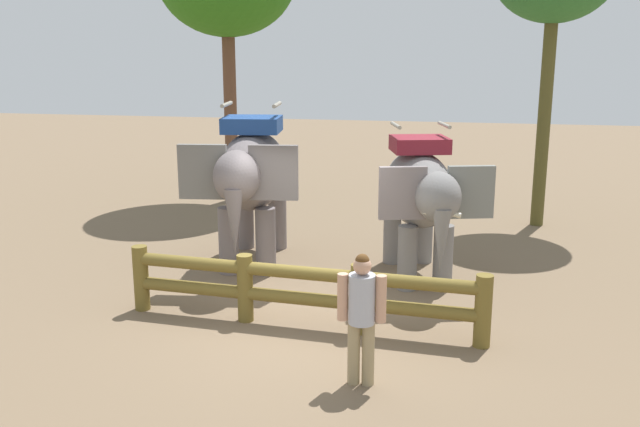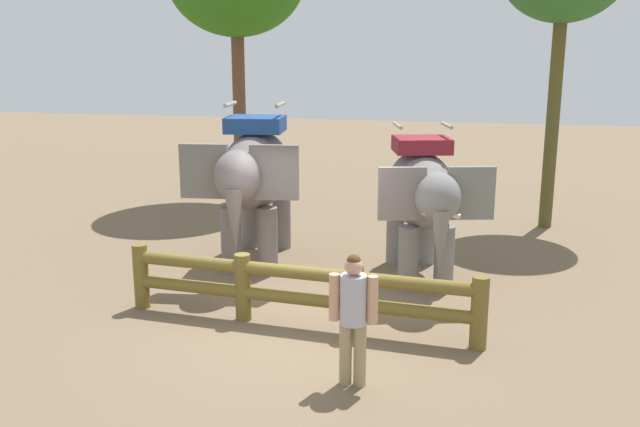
% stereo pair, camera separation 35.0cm
% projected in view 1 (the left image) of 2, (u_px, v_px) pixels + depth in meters
% --- Properties ---
extents(ground_plane, '(60.00, 60.00, 0.00)m').
position_uv_depth(ground_plane, '(302.00, 324.00, 10.54)').
color(ground_plane, brown).
extents(log_fence, '(5.53, 0.64, 1.05)m').
position_uv_depth(log_fence, '(301.00, 288.00, 10.30)').
color(log_fence, brown).
rests_on(log_fence, ground).
extents(elephant_near_left, '(2.04, 3.63, 3.08)m').
position_uv_depth(elephant_near_left, '(251.00, 176.00, 13.10)').
color(elephant_near_left, slate).
rests_on(elephant_near_left, ground).
extents(elephant_center, '(2.16, 3.33, 2.79)m').
position_uv_depth(elephant_center, '(420.00, 194.00, 12.25)').
color(elephant_center, slate).
rests_on(elephant_center, ground).
extents(tourist_woman_in_black, '(0.60, 0.34, 1.69)m').
position_uv_depth(tourist_woman_in_black, '(362.00, 310.00, 8.44)').
color(tourist_woman_in_black, tan).
rests_on(tourist_woman_in_black, ground).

